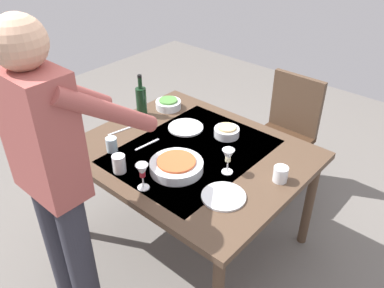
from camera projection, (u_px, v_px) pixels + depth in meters
ground_plane at (192, 237)px, 2.78m from camera, size 6.00×6.00×0.00m
dining_table at (192, 161)px, 2.42m from camera, size 1.32×1.10×0.73m
chair_near at (287, 128)px, 3.00m from camera, size 0.40×0.40×0.91m
person_server at (54, 173)px, 1.81m from camera, size 0.42×0.61×1.69m
wine_bottle at (141, 100)px, 2.70m from camera, size 0.07×0.07×0.30m
wine_glass_left at (228, 157)px, 2.15m from camera, size 0.07×0.07×0.15m
wine_glass_right at (142, 172)px, 2.03m from camera, size 0.07×0.07×0.15m
water_cup_near_left at (280, 174)px, 2.12m from camera, size 0.08×0.08×0.09m
water_cup_near_right at (112, 145)px, 2.36m from camera, size 0.07×0.07×0.09m
water_cup_far_left at (119, 164)px, 2.19m from camera, size 0.07×0.07×0.10m
serving_bowl_pasta at (176, 165)px, 2.20m from camera, size 0.30×0.30×0.07m
side_bowl_salad at (168, 104)px, 2.83m from camera, size 0.18×0.18×0.07m
side_bowl_bread at (227, 131)px, 2.51m from camera, size 0.16×0.16×0.07m
dinner_plate_near at (186, 127)px, 2.60m from camera, size 0.23×0.23×0.01m
dinner_plate_far at (224, 196)px, 2.03m from camera, size 0.23×0.23×0.01m
table_knife at (122, 130)px, 2.58m from camera, size 0.05×0.20×0.00m
table_fork at (147, 144)px, 2.44m from camera, size 0.03×0.18×0.00m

